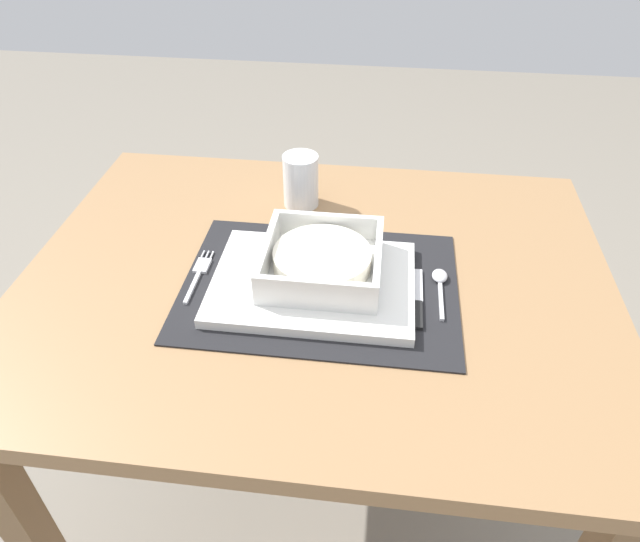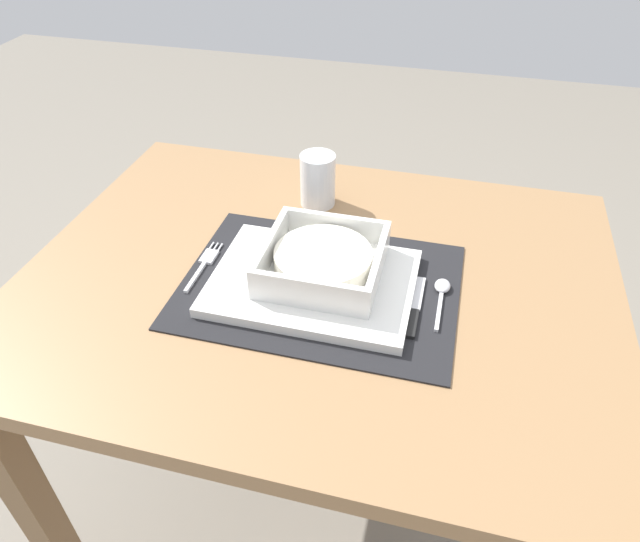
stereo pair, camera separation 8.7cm
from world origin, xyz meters
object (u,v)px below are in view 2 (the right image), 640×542
Objects in this scene: porridge_bowl at (323,261)px; butter_knife at (415,310)px; spoon at (442,291)px; drinking_glass at (318,182)px; dining_table at (319,322)px; fork at (205,262)px.

porridge_bowl reaches higher than butter_knife.
drinking_glass reaches higher than spoon.
butter_knife is 0.34m from drinking_glass.
dining_table is 6.95× the size of butter_knife.
dining_table is at bearing -75.18° from drinking_glass.
spoon is at bearing 4.18° from porridge_bowl.
spoon is (0.38, 0.02, 0.00)m from fork.
butter_knife is (0.34, -0.03, 0.00)m from fork.
drinking_glass reaches higher than fork.
dining_table is 5.25× the size of porridge_bowl.
drinking_glass is at bearing 126.20° from butter_knife.
porridge_bowl is (0.01, -0.02, 0.14)m from dining_table.
porridge_bowl is at bearing -178.05° from spoon.
dining_table is 0.14m from porridge_bowl.
butter_knife is at bearing -50.25° from drinking_glass.
fork is at bearing -177.94° from porridge_bowl.
drinking_glass is (-0.07, 0.22, 0.00)m from porridge_bowl.
dining_table is 0.21m from fork.
spoon is 0.85× the size of butter_knife.
spoon is at bearing 3.36° from fork.
butter_knife is at bearing -126.19° from spoon.
spoon is at bearing -39.93° from drinking_glass.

